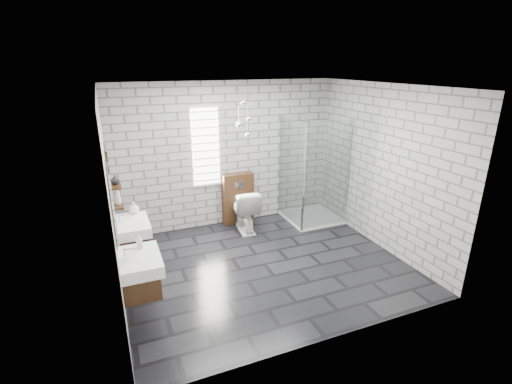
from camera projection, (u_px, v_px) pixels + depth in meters
floor at (264, 265)px, 5.82m from camera, size 4.20×3.60×0.02m
ceiling at (266, 85)px, 4.91m from camera, size 4.20×3.60×0.02m
wall_back at (226, 155)px, 6.95m from camera, size 4.20×0.02×2.70m
wall_front at (336, 233)px, 3.79m from camera, size 4.20×0.02×2.70m
wall_left at (110, 203)px, 4.61m from camera, size 0.02×3.60×2.70m
wall_right at (382, 168)px, 6.12m from camera, size 0.02×3.60×2.70m
vanity_left at (137, 264)px, 4.37m from camera, size 0.47×0.70×1.57m
vanity_right at (129, 228)px, 5.31m from camera, size 0.47×0.70×1.57m
shelf_lower at (117, 205)px, 4.61m from camera, size 0.14×0.30×0.03m
shelf_upper at (115, 185)px, 4.52m from camera, size 0.14×0.30×0.03m
window at (206, 147)px, 6.71m from camera, size 0.56×0.05×1.48m
cistern_panel at (238, 198)px, 7.20m from camera, size 0.60×0.20×1.00m
flush_plate at (239, 185)px, 7.00m from camera, size 0.18×0.01×0.12m
shower_enclosure at (311, 198)px, 7.22m from camera, size 1.00×1.00×2.03m
pendant_cluster at (243, 120)px, 6.40m from camera, size 0.31×0.19×0.95m
toilet at (245, 210)px, 6.90m from camera, size 0.53×0.83×0.80m
soap_bottle_a at (139, 242)px, 4.52m from camera, size 0.08×0.08×0.16m
soap_bottle_b at (134, 208)px, 5.54m from camera, size 0.15×0.15×0.19m
soap_bottle_c at (117, 196)px, 4.57m from camera, size 0.11×0.11×0.22m
vase at (115, 180)px, 4.51m from camera, size 0.15×0.15×0.11m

